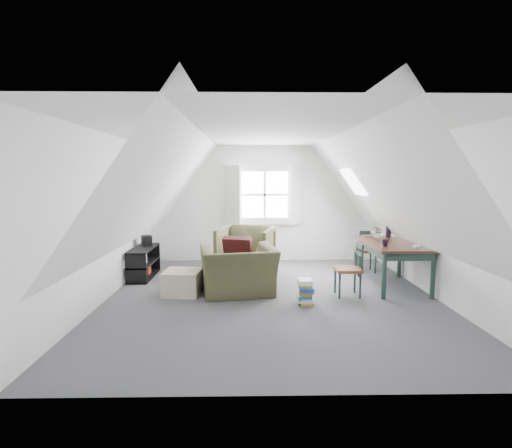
{
  "coord_description": "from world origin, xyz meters",
  "views": [
    {
      "loc": [
        -0.35,
        -5.93,
        1.86
      ],
      "look_at": [
        -0.23,
        0.6,
        1.07
      ],
      "focal_mm": 28.0,
      "sensor_mm": 36.0,
      "label": 1
    }
  ],
  "objects_px": {
    "armchair_near": "(238,293)",
    "ottoman": "(182,282)",
    "media_shelf": "(143,264)",
    "armchair_far": "(246,274)",
    "dining_table": "(393,249)",
    "dining_chair_far": "(366,250)",
    "magazine_stack": "(306,292)",
    "dining_chair_near": "(350,268)"
  },
  "relations": [
    {
      "from": "armchair_near",
      "to": "ottoman",
      "type": "height_order",
      "value": "same"
    },
    {
      "from": "ottoman",
      "to": "media_shelf",
      "type": "height_order",
      "value": "media_shelf"
    },
    {
      "from": "armchair_far",
      "to": "dining_table",
      "type": "bearing_deg",
      "value": -6.13
    },
    {
      "from": "armchair_far",
      "to": "dining_chair_far",
      "type": "bearing_deg",
      "value": 17.74
    },
    {
      "from": "ottoman",
      "to": "dining_chair_far",
      "type": "relative_size",
      "value": 0.68
    },
    {
      "from": "dining_chair_far",
      "to": "dining_table",
      "type": "bearing_deg",
      "value": 77.55
    },
    {
      "from": "armchair_far",
      "to": "magazine_stack",
      "type": "height_order",
      "value": "armchair_far"
    },
    {
      "from": "magazine_stack",
      "to": "dining_chair_far",
      "type": "bearing_deg",
      "value": 53.24
    },
    {
      "from": "ottoman",
      "to": "dining_chair_near",
      "type": "relative_size",
      "value": 0.68
    },
    {
      "from": "dining_chair_near",
      "to": "ottoman",
      "type": "bearing_deg",
      "value": -111.33
    },
    {
      "from": "armchair_near",
      "to": "magazine_stack",
      "type": "distance_m",
      "value": 1.15
    },
    {
      "from": "media_shelf",
      "to": "dining_chair_far",
      "type": "bearing_deg",
      "value": 0.31
    },
    {
      "from": "dining_table",
      "to": "magazine_stack",
      "type": "height_order",
      "value": "dining_table"
    },
    {
      "from": "armchair_far",
      "to": "ottoman",
      "type": "distance_m",
      "value": 1.63
    },
    {
      "from": "armchair_near",
      "to": "dining_chair_far",
      "type": "xyz_separation_m",
      "value": [
        2.44,
        1.39,
        0.43
      ]
    },
    {
      "from": "armchair_far",
      "to": "dining_table",
      "type": "distance_m",
      "value": 2.71
    },
    {
      "from": "ottoman",
      "to": "dining_chair_far",
      "type": "xyz_separation_m",
      "value": [
        3.32,
        1.41,
        0.25
      ]
    },
    {
      "from": "armchair_near",
      "to": "dining_chair_far",
      "type": "distance_m",
      "value": 2.84
    },
    {
      "from": "armchair_far",
      "to": "dining_chair_far",
      "type": "xyz_separation_m",
      "value": [
        2.32,
        0.13,
        0.43
      ]
    },
    {
      "from": "dining_chair_far",
      "to": "media_shelf",
      "type": "height_order",
      "value": "dining_chair_far"
    },
    {
      "from": "armchair_near",
      "to": "dining_chair_near",
      "type": "xyz_separation_m",
      "value": [
        1.74,
        -0.15,
        0.43
      ]
    },
    {
      "from": "ottoman",
      "to": "dining_chair_near",
      "type": "xyz_separation_m",
      "value": [
        2.62,
        -0.13,
        0.24
      ]
    },
    {
      "from": "media_shelf",
      "to": "armchair_near",
      "type": "bearing_deg",
      "value": -34.77
    },
    {
      "from": "media_shelf",
      "to": "ottoman",
      "type": "bearing_deg",
      "value": -54.36
    },
    {
      "from": "armchair_near",
      "to": "armchair_far",
      "type": "bearing_deg",
      "value": -104.85
    },
    {
      "from": "ottoman",
      "to": "magazine_stack",
      "type": "bearing_deg",
      "value": -15.51
    },
    {
      "from": "armchair_far",
      "to": "ottoman",
      "type": "relative_size",
      "value": 1.78
    },
    {
      "from": "dining_chair_near",
      "to": "magazine_stack",
      "type": "bearing_deg",
      "value": -80.77
    },
    {
      "from": "armchair_far",
      "to": "media_shelf",
      "type": "relative_size",
      "value": 0.93
    },
    {
      "from": "dining_table",
      "to": "magazine_stack",
      "type": "xyz_separation_m",
      "value": [
        -1.58,
        -0.87,
        -0.47
      ]
    },
    {
      "from": "armchair_far",
      "to": "dining_table",
      "type": "xyz_separation_m",
      "value": [
        2.46,
        -0.93,
        0.65
      ]
    },
    {
      "from": "armchair_near",
      "to": "media_shelf",
      "type": "height_order",
      "value": "media_shelf"
    },
    {
      "from": "dining_table",
      "to": "magazine_stack",
      "type": "bearing_deg",
      "value": -152.31
    },
    {
      "from": "armchair_far",
      "to": "magazine_stack",
      "type": "bearing_deg",
      "value": -49.33
    },
    {
      "from": "magazine_stack",
      "to": "armchair_near",
      "type": "bearing_deg",
      "value": 151.53
    },
    {
      "from": "armchair_far",
      "to": "dining_chair_near",
      "type": "xyz_separation_m",
      "value": [
        1.62,
        -1.41,
        0.43
      ]
    },
    {
      "from": "armchair_near",
      "to": "media_shelf",
      "type": "distance_m",
      "value": 2.06
    },
    {
      "from": "dining_table",
      "to": "media_shelf",
      "type": "height_order",
      "value": "dining_table"
    },
    {
      "from": "armchair_near",
      "to": "ottoman",
      "type": "relative_size",
      "value": 2.05
    },
    {
      "from": "ottoman",
      "to": "armchair_far",
      "type": "bearing_deg",
      "value": 51.98
    },
    {
      "from": "armchair_near",
      "to": "media_shelf",
      "type": "bearing_deg",
      "value": -39.79
    },
    {
      "from": "armchair_near",
      "to": "magazine_stack",
      "type": "relative_size",
      "value": 3.22
    }
  ]
}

